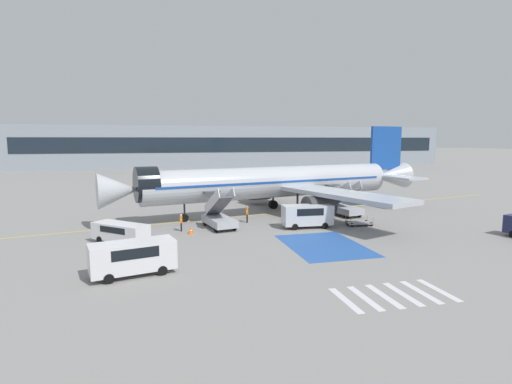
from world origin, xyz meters
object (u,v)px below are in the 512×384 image
Objects in this scene: boarding_stairs_forward at (219,218)px; terminal_building at (242,146)px; fuel_tanker at (278,178)px; service_van_3 at (307,214)px; ground_crew_1 at (181,221)px; baggage_cart at (359,223)px; airliner at (278,182)px; service_van_1 at (133,255)px; service_van_0 at (121,231)px; traffic_cone_0 at (191,231)px; boarding_stairs_aft at (343,207)px; ground_crew_0 at (247,213)px.

boarding_stairs_forward is 0.04× the size of terminal_building.
fuel_tanker is 60.39m from terminal_building.
service_van_3 reaches higher than ground_crew_1.
fuel_tanker is at bearing 153.69° from ground_crew_1.
terminal_building is at bearing 175.34° from service_van_3.
fuel_tanker is at bearing 50.76° from boarding_stairs_forward.
terminal_building is (7.82, 91.36, 6.15)m from baggage_cart.
terminal_building reaches higher than airliner.
airliner is at bearing -12.47° from fuel_tanker.
service_van_0 is at bearing 175.79° from service_van_1.
ground_crew_1 is at bearing 118.97° from traffic_cone_0.
baggage_cart is 0.02× the size of terminal_building.
terminal_building reaches higher than service_van_3.
terminal_building is at bearing 74.61° from traffic_cone_0.
boarding_stairs_forward is 2.01× the size of baggage_cart.
airliner is 0.29× the size of terminal_building.
boarding_stairs_forward is at bearing 32.41° from traffic_cone_0.
service_van_3 is at bearing -41.95° from service_van_0.
boarding_stairs_aft is at bearing -124.98° from airliner.
ground_crew_0 is 2.86× the size of traffic_cone_0.
ground_crew_0 is (-4.82, -4.27, -2.66)m from airliner.
service_van_0 is at bearing -175.18° from boarding_stairs_aft.
fuel_tanker is 47.49m from service_van_1.
ground_crew_0 is at bearing 17.54° from boarding_stairs_forward.
boarding_stairs_aft is 2.01× the size of baggage_cart.
service_van_1 is (-23.03, -41.54, -0.48)m from fuel_tanker.
traffic_cone_0 is at bearing -176.09° from boarding_stairs_aft.
service_van_3 is at bearing 171.80° from airliner.
ground_crew_0 is (10.98, 14.31, -0.28)m from service_van_1.
baggage_cart is at bearing -1.81° from traffic_cone_0.
traffic_cone_0 is (-17.17, 0.54, 0.06)m from baggage_cart.
terminal_building is at bearing 23.50° from service_van_0.
ground_crew_0 is (-5.28, 3.94, -0.31)m from service_van_3.
terminal_building is (6.63, 59.85, 4.60)m from fuel_tanker.
airliner is 8.55m from service_van_3.
service_van_3 is at bearing -25.23° from boarding_stairs_forward.
fuel_tanker is 35.24m from ground_crew_1.
ground_crew_1 is 1.70m from traffic_cone_0.
boarding_stairs_aft reaches higher than ground_crew_1.
service_van_1 is 0.04× the size of terminal_building.
terminal_building is at bearing -3.15° from ground_crew_0.
ground_crew_0 is at bearing -102.10° from terminal_building.
boarding_stairs_forward is at bearing -24.29° from service_van_0.
service_van_0 is 6.45m from traffic_cone_0.
boarding_stairs_aft is (6.98, -3.05, -2.70)m from airliner.
service_van_1 is 3.13× the size of ground_crew_0.
boarding_stairs_aft is at bearing 107.30° from ground_crew_1.
fuel_tanker is 3.31× the size of baggage_cart.
fuel_tanker is at bearing 3.79° from baggage_cart.
service_van_3 is 92.14m from terminal_building.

